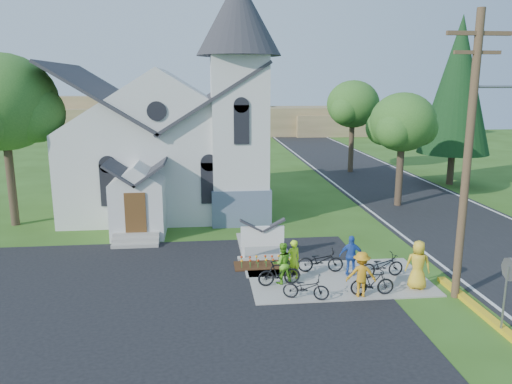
{
  "coord_description": "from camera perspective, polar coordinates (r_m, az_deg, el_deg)",
  "views": [
    {
      "loc": [
        -3.73,
        -17.53,
        7.66
      ],
      "look_at": [
        -1.29,
        5.0,
        2.64
      ],
      "focal_mm": 35.0,
      "sensor_mm": 36.0,
      "label": 1
    }
  ],
  "objects": [
    {
      "name": "ground",
      "position": [
        19.49,
        5.45,
        -10.71
      ],
      "size": [
        120.0,
        120.0,
        0.0
      ],
      "primitive_type": "plane",
      "color": "#2F5017",
      "rests_on": "ground"
    },
    {
      "name": "tree_road_near",
      "position": [
        32.06,
        16.42,
        7.6
      ],
      "size": [
        4.0,
        4.0,
        7.05
      ],
      "color": "#3B2E20",
      "rests_on": "ground"
    },
    {
      "name": "bike_2",
      "position": [
        20.68,
        7.38,
        -7.76
      ],
      "size": [
        1.92,
        0.82,
        0.98
      ],
      "primitive_type": "imported",
      "rotation": [
        0.0,
        0.0,
        1.48
      ],
      "color": "black",
      "rests_on": "sidewalk"
    },
    {
      "name": "road",
      "position": [
        36.13,
        16.32,
        -0.24
      ],
      "size": [
        8.0,
        90.0,
        0.02
      ],
      "primitive_type": "cube",
      "color": "black",
      "rests_on": "ground"
    },
    {
      "name": "cyclist_0",
      "position": [
        19.71,
        4.26,
        -7.73
      ],
      "size": [
        0.68,
        0.55,
        1.62
      ],
      "primitive_type": "imported",
      "rotation": [
        0.0,
        0.0,
        3.47
      ],
      "color": "#ADEB1B",
      "rests_on": "sidewalk"
    },
    {
      "name": "conifer",
      "position": [
        40.17,
        22.07,
        11.21
      ],
      "size": [
        5.2,
        5.2,
        12.4
      ],
      "color": "#3B2E20",
      "rests_on": "ground"
    },
    {
      "name": "parking_lot",
      "position": [
        17.62,
        -16.72,
        -13.81
      ],
      "size": [
        20.0,
        16.0,
        0.02
      ],
      "primitive_type": "cube",
      "color": "black",
      "rests_on": "ground"
    },
    {
      "name": "tree_lot_corner",
      "position": [
        29.41,
        -26.98,
        9.1
      ],
      "size": [
        5.6,
        5.6,
        9.15
      ],
      "color": "#3B2E20",
      "rests_on": "ground"
    },
    {
      "name": "bike_1",
      "position": [
        19.24,
        2.67,
        -9.22
      ],
      "size": [
        1.7,
        0.65,
        1.0
      ],
      "primitive_type": "imported",
      "rotation": [
        0.0,
        0.0,
        1.68
      ],
      "color": "black",
      "rests_on": "sidewalk"
    },
    {
      "name": "stop_sign",
      "position": [
        17.21,
        26.83,
        -8.89
      ],
      "size": [
        0.11,
        0.76,
        2.48
      ],
      "color": "gray",
      "rests_on": "ground"
    },
    {
      "name": "utility_pole",
      "position": [
        18.57,
        23.28,
        4.49
      ],
      "size": [
        3.45,
        0.28,
        10.0
      ],
      "color": "#483324",
      "rests_on": "ground"
    },
    {
      "name": "cyclist_4",
      "position": [
        19.75,
        18.02,
        -7.92
      ],
      "size": [
        1.05,
        0.85,
        1.86
      ],
      "primitive_type": "imported",
      "rotation": [
        0.0,
        0.0,
        2.82
      ],
      "color": "gold",
      "rests_on": "sidewalk"
    },
    {
      "name": "distant_hills",
      "position": [
        74.4,
        -0.69,
        8.26
      ],
      "size": [
        61.0,
        10.0,
        5.6
      ],
      "color": "olive",
      "rests_on": "ground"
    },
    {
      "name": "church_sign",
      "position": [
        21.91,
        0.75,
        -5.13
      ],
      "size": [
        2.2,
        0.4,
        1.7
      ],
      "color": "gray",
      "rests_on": "ground"
    },
    {
      "name": "church",
      "position": [
        30.16,
        -9.56,
        7.73
      ],
      "size": [
        12.35,
        12.0,
        13.0
      ],
      "color": "silver",
      "rests_on": "ground"
    },
    {
      "name": "tree_road_mid",
      "position": [
        43.48,
        11.02,
        9.79
      ],
      "size": [
        4.4,
        4.4,
        7.8
      ],
      "color": "#3B2E20",
      "rests_on": "ground"
    },
    {
      "name": "cyclist_2",
      "position": [
        20.41,
        10.85,
        -7.16
      ],
      "size": [
        1.02,
        0.57,
        1.65
      ],
      "primitive_type": "imported",
      "rotation": [
        0.0,
        0.0,
        2.96
      ],
      "color": "#234EB2",
      "rests_on": "sidewalk"
    },
    {
      "name": "sidewalk",
      "position": [
        20.27,
        9.39,
        -9.82
      ],
      "size": [
        7.0,
        4.0,
        0.05
      ],
      "primitive_type": "cube",
      "color": "gray",
      "rests_on": "ground"
    },
    {
      "name": "bike_4",
      "position": [
        20.62,
        14.19,
        -8.15
      ],
      "size": [
        1.87,
        0.84,
        0.95
      ],
      "primitive_type": "imported",
      "rotation": [
        0.0,
        0.0,
        1.69
      ],
      "color": "black",
      "rests_on": "sidewalk"
    },
    {
      "name": "flower_bed",
      "position": [
        21.4,
        1.03,
        -8.39
      ],
      "size": [
        2.6,
        1.1,
        0.07
      ],
      "primitive_type": "cube",
      "color": "#34210E",
      "rests_on": "ground"
    },
    {
      "name": "cyclist_1",
      "position": [
        19.33,
        2.99,
        -8.11
      ],
      "size": [
        0.89,
        0.74,
        1.63
      ],
      "primitive_type": "imported",
      "rotation": [
        0.0,
        0.0,
        3.32
      ],
      "color": "#5EB321",
      "rests_on": "sidewalk"
    },
    {
      "name": "cyclist_3",
      "position": [
        18.58,
        11.94,
        -9.17
      ],
      "size": [
        1.15,
        0.76,
        1.68
      ],
      "primitive_type": "imported",
      "rotation": [
        0.0,
        0.0,
        3.01
      ],
      "color": "orange",
      "rests_on": "sidewalk"
    },
    {
      "name": "bike_0",
      "position": [
        18.19,
        5.73,
        -10.81
      ],
      "size": [
        1.75,
        1.03,
        0.87
      ],
      "primitive_type": "imported",
      "rotation": [
        0.0,
        0.0,
        1.28
      ],
      "color": "black",
      "rests_on": "sidewalk"
    },
    {
      "name": "bike_3",
      "position": [
        18.87,
        13.15,
        -10.04
      ],
      "size": [
        1.63,
        0.49,
        0.97
      ],
      "primitive_type": "imported",
      "rotation": [
        0.0,
        0.0,
        1.55
      ],
      "color": "black",
      "rests_on": "sidewalk"
    }
  ]
}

